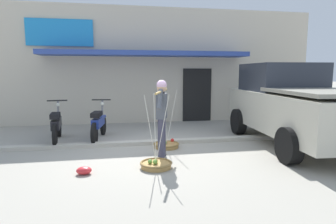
% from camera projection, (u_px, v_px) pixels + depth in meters
% --- Properties ---
extents(ground_plane, '(90.00, 90.00, 0.00)m').
position_uv_depth(ground_plane, '(153.00, 151.00, 6.81)').
color(ground_plane, '#9E998C').
extents(sidewalk_curb, '(20.00, 0.24, 0.10)m').
position_uv_depth(sidewalk_curb, '(150.00, 142.00, 7.48)').
color(sidewalk_curb, '#BAB4A5').
rests_on(sidewalk_curb, ground).
extents(fruit_vendor, '(0.51, 1.47, 1.70)m').
position_uv_depth(fruit_vendor, '(162.00, 113.00, 6.27)').
color(fruit_vendor, '#38384C').
rests_on(fruit_vendor, ground).
extents(fruit_basket_left_side, '(0.64, 0.64, 1.45)m').
position_uv_depth(fruit_basket_left_side, '(156.00, 164.00, 5.64)').
color(fruit_basket_left_side, '#B2894C').
rests_on(fruit_basket_left_side, ground).
extents(fruit_basket_right_side, '(0.64, 0.64, 1.45)m').
position_uv_depth(fruit_basket_right_side, '(166.00, 145.00, 7.15)').
color(fruit_basket_right_side, '#B2894C').
rests_on(fruit_basket_right_side, ground).
extents(motorcycle_nearest_shop, '(0.54, 1.82, 1.09)m').
position_uv_depth(motorcycle_nearest_shop, '(57.00, 125.00, 7.71)').
color(motorcycle_nearest_shop, black).
rests_on(motorcycle_nearest_shop, ground).
extents(motorcycle_second_in_row, '(0.54, 1.81, 1.09)m').
position_uv_depth(motorcycle_second_in_row, '(99.00, 124.00, 7.93)').
color(motorcycle_second_in_row, black).
rests_on(motorcycle_second_in_row, ground).
extents(parked_truck, '(2.41, 4.82, 2.10)m').
position_uv_depth(parked_truck, '(293.00, 105.00, 7.44)').
color(parked_truck, beige).
rests_on(parked_truck, ground).
extents(storefront_building, '(13.00, 6.00, 4.20)m').
position_uv_depth(storefront_building, '(140.00, 67.00, 12.92)').
color(storefront_building, beige).
rests_on(storefront_building, ground).
extents(plastic_litter_bag, '(0.28, 0.22, 0.14)m').
position_uv_depth(plastic_litter_bag, '(84.00, 171.00, 5.28)').
color(plastic_litter_bag, red).
rests_on(plastic_litter_bag, ground).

